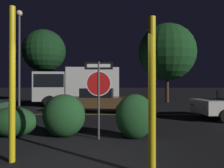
{
  "coord_description": "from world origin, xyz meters",
  "views": [
    {
      "loc": [
        0.67,
        -4.41,
        1.6
      ],
      "look_at": [
        0.5,
        4.51,
        1.64
      ],
      "focal_mm": 35.0,
      "sensor_mm": 36.0,
      "label": 1
    }
  ],
  "objects_px": {
    "hedge_bush_2": "(64,115)",
    "hedge_bush_3": "(135,116)",
    "yellow_pole_right": "(152,96)",
    "hedge_bush_1": "(13,122)",
    "yellow_pole_left": "(12,84)",
    "stop_sign": "(99,84)",
    "passing_car_2": "(99,100)",
    "delivery_truck": "(76,85)",
    "tree_0": "(167,52)",
    "street_lamp": "(19,44)",
    "tree_1": "(44,51)"
  },
  "relations": [
    {
      "from": "hedge_bush_2",
      "to": "hedge_bush_3",
      "type": "bearing_deg",
      "value": -5.46
    },
    {
      "from": "yellow_pole_right",
      "to": "hedge_bush_1",
      "type": "distance_m",
      "value": 4.83
    },
    {
      "from": "hedge_bush_3",
      "to": "yellow_pole_left",
      "type": "bearing_deg",
      "value": -143.66
    },
    {
      "from": "hedge_bush_1",
      "to": "stop_sign",
      "type": "bearing_deg",
      "value": -5.56
    },
    {
      "from": "hedge_bush_3",
      "to": "passing_car_2",
      "type": "bearing_deg",
      "value": 103.64
    },
    {
      "from": "hedge_bush_2",
      "to": "delivery_truck",
      "type": "height_order",
      "value": "delivery_truck"
    },
    {
      "from": "yellow_pole_left",
      "to": "delivery_truck",
      "type": "bearing_deg",
      "value": 94.43
    },
    {
      "from": "passing_car_2",
      "to": "delivery_truck",
      "type": "distance_m",
      "value": 4.56
    },
    {
      "from": "hedge_bush_1",
      "to": "hedge_bush_2",
      "type": "height_order",
      "value": "hedge_bush_2"
    },
    {
      "from": "stop_sign",
      "to": "yellow_pole_right",
      "type": "relative_size",
      "value": 0.81
    },
    {
      "from": "hedge_bush_3",
      "to": "tree_0",
      "type": "relative_size",
      "value": 0.18
    },
    {
      "from": "stop_sign",
      "to": "street_lamp",
      "type": "distance_m",
      "value": 12.58
    },
    {
      "from": "yellow_pole_left",
      "to": "yellow_pole_right",
      "type": "bearing_deg",
      "value": -12.98
    },
    {
      "from": "hedge_bush_2",
      "to": "passing_car_2",
      "type": "xyz_separation_m",
      "value": [
        0.59,
        6.3,
        0.05
      ]
    },
    {
      "from": "yellow_pole_right",
      "to": "delivery_truck",
      "type": "height_order",
      "value": "delivery_truck"
    },
    {
      "from": "hedge_bush_2",
      "to": "tree_1",
      "type": "distance_m",
      "value": 16.05
    },
    {
      "from": "tree_1",
      "to": "tree_0",
      "type": "bearing_deg",
      "value": -4.33
    },
    {
      "from": "hedge_bush_3",
      "to": "street_lamp",
      "type": "relative_size",
      "value": 0.18
    },
    {
      "from": "hedge_bush_1",
      "to": "passing_car_2",
      "type": "bearing_deg",
      "value": 71.2
    },
    {
      "from": "yellow_pole_left",
      "to": "yellow_pole_right",
      "type": "xyz_separation_m",
      "value": [
        2.8,
        -0.64,
        -0.22
      ]
    },
    {
      "from": "tree_1",
      "to": "street_lamp",
      "type": "bearing_deg",
      "value": -94.25
    },
    {
      "from": "stop_sign",
      "to": "yellow_pole_left",
      "type": "xyz_separation_m",
      "value": [
        -1.65,
        -1.91,
        -0.0
      ]
    },
    {
      "from": "yellow_pole_left",
      "to": "delivery_truck",
      "type": "relative_size",
      "value": 0.5
    },
    {
      "from": "hedge_bush_1",
      "to": "hedge_bush_2",
      "type": "relative_size",
      "value": 1.11
    },
    {
      "from": "yellow_pole_left",
      "to": "tree_0",
      "type": "height_order",
      "value": "tree_0"
    },
    {
      "from": "hedge_bush_3",
      "to": "delivery_truck",
      "type": "relative_size",
      "value": 0.21
    },
    {
      "from": "hedge_bush_1",
      "to": "street_lamp",
      "type": "xyz_separation_m",
      "value": [
        -4.22,
        9.81,
        4.25
      ]
    },
    {
      "from": "street_lamp",
      "to": "tree_0",
      "type": "relative_size",
      "value": 1.0
    },
    {
      "from": "tree_0",
      "to": "delivery_truck",
      "type": "bearing_deg",
      "value": -156.82
    },
    {
      "from": "delivery_truck",
      "to": "tree_1",
      "type": "height_order",
      "value": "tree_1"
    },
    {
      "from": "hedge_bush_3",
      "to": "tree_0",
      "type": "height_order",
      "value": "tree_0"
    },
    {
      "from": "stop_sign",
      "to": "yellow_pole_right",
      "type": "distance_m",
      "value": 2.81
    },
    {
      "from": "stop_sign",
      "to": "hedge_bush_2",
      "type": "xyz_separation_m",
      "value": [
        -1.1,
        0.3,
        -0.96
      ]
    },
    {
      "from": "stop_sign",
      "to": "yellow_pole_right",
      "type": "bearing_deg",
      "value": -66.26
    },
    {
      "from": "passing_car_2",
      "to": "hedge_bush_3",
      "type": "bearing_deg",
      "value": 17.34
    },
    {
      "from": "yellow_pole_left",
      "to": "tree_0",
      "type": "bearing_deg",
      "value": 66.46
    },
    {
      "from": "yellow_pole_left",
      "to": "street_lamp",
      "type": "height_order",
      "value": "street_lamp"
    },
    {
      "from": "stop_sign",
      "to": "delivery_truck",
      "type": "bearing_deg",
      "value": 103.55
    },
    {
      "from": "tree_0",
      "to": "tree_1",
      "type": "distance_m",
      "value": 11.8
    },
    {
      "from": "hedge_bush_3",
      "to": "tree_0",
      "type": "distance_m",
      "value": 14.96
    },
    {
      "from": "yellow_pole_left",
      "to": "hedge_bush_2",
      "type": "height_order",
      "value": "yellow_pole_left"
    },
    {
      "from": "hedge_bush_2",
      "to": "yellow_pole_right",
      "type": "bearing_deg",
      "value": -51.86
    },
    {
      "from": "stop_sign",
      "to": "street_lamp",
      "type": "relative_size",
      "value": 0.31
    },
    {
      "from": "delivery_truck",
      "to": "street_lamp",
      "type": "relative_size",
      "value": 0.89
    },
    {
      "from": "hedge_bush_2",
      "to": "hedge_bush_3",
      "type": "xyz_separation_m",
      "value": [
        2.17,
        -0.21,
        0.01
      ]
    },
    {
      "from": "yellow_pole_right",
      "to": "hedge_bush_1",
      "type": "bearing_deg",
      "value": 143.52
    },
    {
      "from": "yellow_pole_right",
      "to": "passing_car_2",
      "type": "distance_m",
      "value": 9.33
    },
    {
      "from": "delivery_truck",
      "to": "hedge_bush_1",
      "type": "bearing_deg",
      "value": 174.74
    },
    {
      "from": "passing_car_2",
      "to": "tree_1",
      "type": "bearing_deg",
      "value": -139.94
    },
    {
      "from": "hedge_bush_2",
      "to": "delivery_truck",
      "type": "relative_size",
      "value": 0.2
    }
  ]
}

